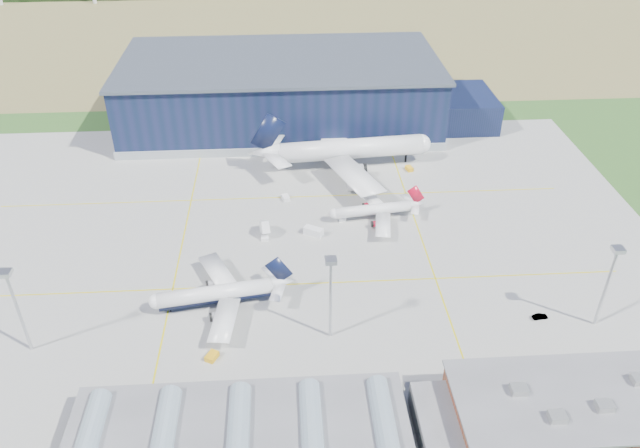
{
  "coord_description": "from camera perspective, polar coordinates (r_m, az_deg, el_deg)",
  "views": [
    {
      "loc": [
        0.62,
        -139.37,
        104.8
      ],
      "look_at": [
        9.96,
        7.07,
        7.64
      ],
      "focal_mm": 35.0,
      "sensor_mm": 36.0,
      "label": 1
    }
  ],
  "objects": [
    {
      "name": "light_mast_west",
      "position": [
        153.7,
        -26.19,
        -6.12
      ],
      "size": [
        2.6,
        2.6,
        23.0
      ],
      "color": "#B2B4BA",
      "rests_on": "ground"
    },
    {
      "name": "ground",
      "position": [
        174.38,
        -3.13,
        -3.49
      ],
      "size": [
        600.0,
        600.0,
        0.0
      ],
      "primitive_type": "plane",
      "color": "#2E5921",
      "rests_on": "ground"
    },
    {
      "name": "gse_van_a",
      "position": [
        184.27,
        -0.61,
        -0.69
      ],
      "size": [
        6.13,
        4.96,
        2.47
      ],
      "primitive_type": "cube",
      "rotation": [
        0.0,
        0.0,
        1.05
      ],
      "color": "white",
      "rests_on": "ground"
    },
    {
      "name": "car_a",
      "position": [
        147.0,
        17.61,
        -13.68
      ],
      "size": [
        3.79,
        1.56,
        1.29
      ],
      "primitive_type": "imported",
      "rotation": [
        0.0,
        0.0,
        1.56
      ],
      "color": "#99999E",
      "rests_on": "ground"
    },
    {
      "name": "gse_cart_a",
      "position": [
        201.91,
        -3.17,
        2.42
      ],
      "size": [
        2.97,
        3.7,
        1.4
      ],
      "primitive_type": "cube",
      "rotation": [
        0.0,
        0.0,
        0.29
      ],
      "color": "white",
      "rests_on": "ground"
    },
    {
      "name": "farmland",
      "position": [
        374.34,
        -3.77,
        17.19
      ],
      "size": [
        600.0,
        220.0,
        0.01
      ],
      "primitive_type": "cube",
      "color": "olive",
      "rests_on": "ground"
    },
    {
      "name": "gse_tug_b",
      "position": [
        147.98,
        -9.85,
        -11.85
      ],
      "size": [
        3.35,
        3.81,
        1.38
      ],
      "primitive_type": "cube",
      "rotation": [
        0.0,
        0.0,
        -0.48
      ],
      "color": "gold",
      "rests_on": "ground"
    },
    {
      "name": "glass_concourse",
      "position": [
        128.74,
        -5.69,
        -18.49
      ],
      "size": [
        78.0,
        23.0,
        8.6
      ],
      "color": "black",
      "rests_on": "ground"
    },
    {
      "name": "hangar",
      "position": [
        252.05,
        -2.95,
        11.77
      ],
      "size": [
        145.0,
        62.0,
        26.1
      ],
      "color": "#101B37",
      "rests_on": "ground"
    },
    {
      "name": "airliner_widebody",
      "position": [
        217.24,
        2.82,
        7.76
      ],
      "size": [
        69.92,
        68.63,
        21.11
      ],
      "primitive_type": null,
      "rotation": [
        0.0,
        0.0,
        0.09
      ],
      "color": "white",
      "rests_on": "ground"
    },
    {
      "name": "airliner_navy",
      "position": [
        158.3,
        -9.57,
        -5.65
      ],
      "size": [
        42.32,
        41.65,
        12.09
      ],
      "primitive_type": null,
      "rotation": [
        0.0,
        0.0,
        3.3
      ],
      "color": "white",
      "rests_on": "ground"
    },
    {
      "name": "airliner_red",
      "position": [
        190.48,
        4.88,
        1.77
      ],
      "size": [
        34.1,
        33.53,
        9.96
      ],
      "primitive_type": null,
      "rotation": [
        0.0,
        0.0,
        3.27
      ],
      "color": "white",
      "rests_on": "ground"
    },
    {
      "name": "apron",
      "position": [
        182.46,
        -3.18,
        -1.59
      ],
      "size": [
        220.0,
        160.0,
        0.08
      ],
      "color": "gray",
      "rests_on": "ground"
    },
    {
      "name": "gse_van_b",
      "position": [
        192.06,
        1.81,
        0.82
      ],
      "size": [
        3.65,
        5.32,
        2.23
      ],
      "primitive_type": "cube",
      "rotation": [
        0.0,
        0.0,
        0.32
      ],
      "color": "white",
      "rests_on": "ground"
    },
    {
      "name": "airstair",
      "position": [
        184.7,
        -5.08,
        -0.53
      ],
      "size": [
        3.3,
        5.95,
        3.59
      ],
      "primitive_type": "cube",
      "rotation": [
        0.0,
        0.0,
        0.2
      ],
      "color": "white",
      "rests_on": "ground"
    },
    {
      "name": "ops_building",
      "position": [
        138.78,
        21.63,
        -15.78
      ],
      "size": [
        46.0,
        23.0,
        10.9
      ],
      "color": "brown",
      "rests_on": "ground"
    },
    {
      "name": "light_mast_east",
      "position": [
        159.63,
        24.99,
        -4.18
      ],
      "size": [
        2.6,
        2.6,
        23.0
      ],
      "color": "#B2B4BA",
      "rests_on": "ground"
    },
    {
      "name": "light_mast_center",
      "position": [
        141.55,
        0.98,
        -5.64
      ],
      "size": [
        2.6,
        2.6,
        23.0
      ],
      "color": "#B2B4BA",
      "rests_on": "ground"
    },
    {
      "name": "car_b",
      "position": [
        165.01,
        19.47,
        -7.98
      ],
      "size": [
        3.96,
        1.78,
        1.26
      ],
      "primitive_type": "imported",
      "rotation": [
        0.0,
        0.0,
        1.69
      ],
      "color": "#99999E",
      "rests_on": "ground"
    },
    {
      "name": "gse_tug_c",
      "position": [
        221.0,
        8.15,
        5.04
      ],
      "size": [
        2.72,
        3.56,
        1.38
      ],
      "primitive_type": "cube",
      "rotation": [
        0.0,
        0.0,
        0.26
      ],
      "color": "gold",
      "rests_on": "ground"
    }
  ]
}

